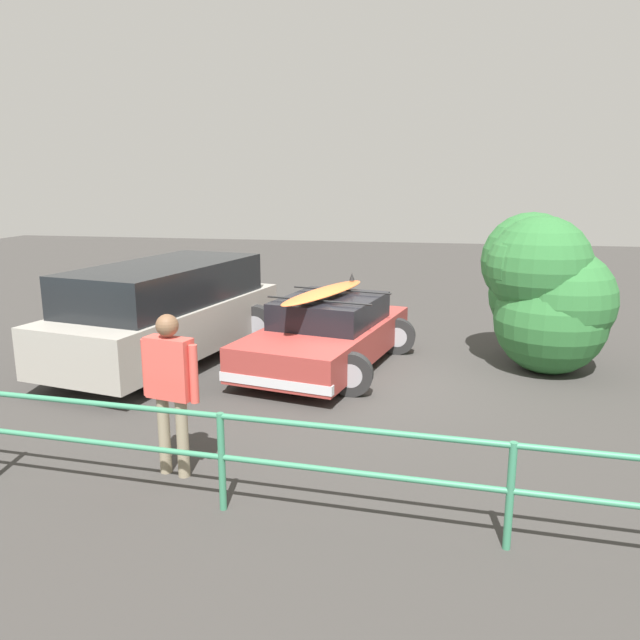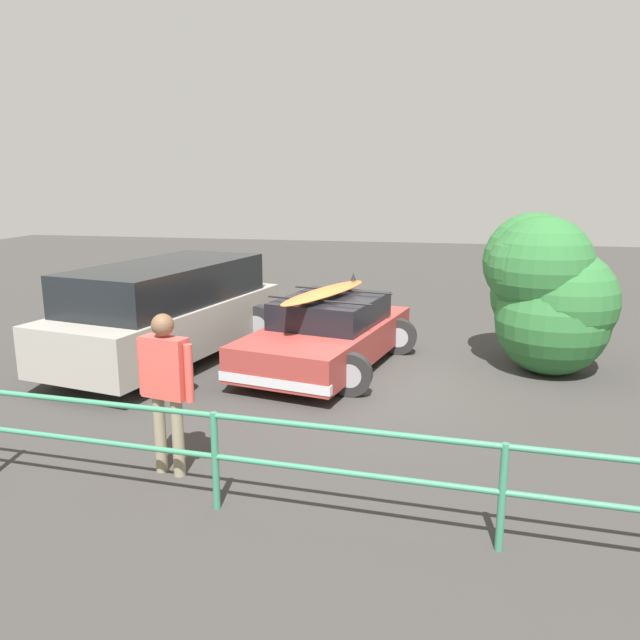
{
  "view_description": "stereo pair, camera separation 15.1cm",
  "coord_description": "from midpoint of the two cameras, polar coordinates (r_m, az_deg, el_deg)",
  "views": [
    {
      "loc": [
        -1.16,
        9.71,
        3.17
      ],
      "look_at": [
        0.67,
        0.17,
        0.95
      ],
      "focal_mm": 35.0,
      "sensor_mm": 36.0,
      "label": 1
    },
    {
      "loc": [
        -1.31,
        9.68,
        3.17
      ],
      "look_at": [
        0.67,
        0.17,
        0.95
      ],
      "focal_mm": 35.0,
      "sensor_mm": 36.0,
      "label": 2
    }
  ],
  "objects": [
    {
      "name": "bush_near_left",
      "position": [
        11.07,
        19.35,
        2.77
      ],
      "size": [
        2.16,
        2.39,
        2.65
      ],
      "color": "#4C3828",
      "rests_on": "ground"
    },
    {
      "name": "ground_plane",
      "position": [
        10.27,
        3.42,
        -5.18
      ],
      "size": [
        44.0,
        44.0,
        0.02
      ],
      "primitive_type": "cube",
      "color": "#383533",
      "rests_on": "ground"
    },
    {
      "name": "suv_car",
      "position": [
        11.16,
        -14.16,
        0.8
      ],
      "size": [
        3.26,
        5.16,
        1.74
      ],
      "color": "#9E998E",
      "rests_on": "ground"
    },
    {
      "name": "railing_fence",
      "position": [
        6.15,
        -9.75,
        -11.07
      ],
      "size": [
        10.7,
        0.75,
        1.0
      ],
      "color": "#387F5B",
      "rests_on": "ground"
    },
    {
      "name": "person_bystander",
      "position": [
        6.83,
        -14.15,
        -5.37
      ],
      "size": [
        0.68,
        0.31,
        1.79
      ],
      "color": "gray",
      "rests_on": "ground"
    },
    {
      "name": "sedan_car",
      "position": [
        10.66,
        0.27,
        -1.2
      ],
      "size": [
        2.93,
        4.29,
        1.46
      ],
      "color": "#9E3833",
      "rests_on": "ground"
    }
  ]
}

